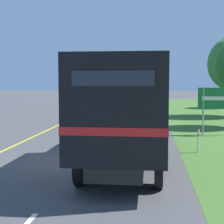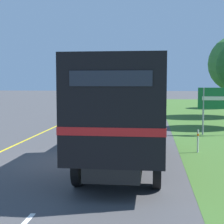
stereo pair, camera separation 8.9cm
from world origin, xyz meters
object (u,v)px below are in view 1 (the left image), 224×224
object	(u,v)px
lead_car_white	(95,107)
delineator_post	(198,140)
highway_sign	(218,100)
horse_trailer_truck	(126,108)

from	to	relation	value
lead_car_white	delineator_post	world-z (taller)	lead_car_white
lead_car_white	highway_sign	size ratio (longest dim) A/B	1.42
horse_trailer_truck	delineator_post	distance (m)	4.06
horse_trailer_truck	delineator_post	world-z (taller)	horse_trailer_truck
highway_sign	delineator_post	bearing A→B (deg)	-108.49
lead_car_white	delineator_post	xyz separation A→B (m)	(6.31, -12.23, -0.41)
horse_trailer_truck	highway_sign	distance (m)	8.67
horse_trailer_truck	highway_sign	size ratio (longest dim) A/B	2.93
highway_sign	lead_car_white	bearing A→B (deg)	137.46
lead_car_white	highway_sign	xyz separation A→B (m)	(7.96, -7.30, 1.00)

